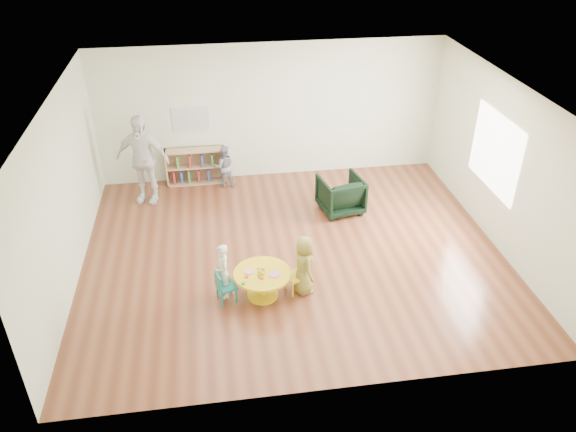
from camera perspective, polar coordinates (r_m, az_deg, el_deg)
The scene contains 11 objects.
room at distance 8.62m, azimuth 0.70°, elevation 6.62°, with size 7.10×7.00×2.80m.
activity_table at distance 8.48m, azimuth -2.62°, elevation -6.50°, with size 0.86×0.86×0.48m.
kid_chair_left at distance 8.45m, azimuth -6.53°, elevation -7.08°, with size 0.34×0.34×0.51m.
kid_chair_right at distance 8.60m, azimuth 0.98°, elevation -5.97°, with size 0.37×0.37×0.53m.
bookshelf at distance 11.77m, azimuth -9.43°, elevation 5.03°, with size 1.20×0.30×0.75m.
alphabet_poster at distance 11.50m, azimuth -9.79°, elevation 9.71°, with size 0.74×0.01×0.54m.
armchair at distance 10.62m, azimuth 5.37°, elevation 2.20°, with size 0.75×0.77×0.70m, color black.
child_left at distance 8.44m, azimuth -6.66°, elevation -5.61°, with size 0.33×0.22×0.90m, color silver.
child_right at distance 8.46m, azimuth 1.59°, elevation -5.00°, with size 0.48×0.31×0.98m, color yellow.
toddler at distance 11.50m, azimuth -6.49°, elevation 5.04°, with size 0.43×0.34×0.89m, color #1B2245.
adult_caretaker at distance 11.06m, azimuth -14.57°, elevation 5.61°, with size 1.04×0.43×1.77m, color white.
Camera 1 is at (-1.24, -7.74, 5.49)m, focal length 35.00 mm.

